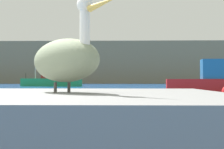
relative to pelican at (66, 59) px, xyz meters
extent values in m
cube|color=#7F755B|center=(-1.47, 76.36, 3.72)|extent=(140.00, 14.28, 9.59)
cube|color=gray|center=(-0.01, 0.01, -0.70)|extent=(3.09, 2.99, 0.76)
ellipsoid|color=gray|center=(-0.01, 0.01, -0.02)|extent=(0.94, 0.97, 0.41)
cylinder|color=white|center=(0.21, -0.22, 0.23)|extent=(0.09, 0.09, 0.37)
sphere|color=white|center=(0.21, -0.22, 0.46)|extent=(0.14, 0.14, 0.14)
cone|color=gold|center=(0.38, -0.42, 0.43)|extent=(0.30, 0.32, 0.09)
cylinder|color=#4C4742|center=(0.02, 0.10, -0.27)|extent=(0.03, 0.03, 0.10)
cylinder|color=#4C4742|center=(-0.10, -0.01, -0.27)|extent=(0.03, 0.03, 0.10)
cube|color=#1E8C4C|center=(-8.71, 40.32, -0.56)|extent=(8.04, 3.74, 1.04)
cube|color=maroon|center=(-8.65, 40.31, 0.58)|extent=(2.69, 2.33, 1.23)
cylinder|color=#B2B2B2|center=(-11.00, 40.67, 1.46)|extent=(0.12, 0.12, 2.99)
cylinder|color=#3F382D|center=(-12.38, 40.88, 0.31)|extent=(0.10, 0.10, 0.70)
cube|color=red|center=(6.70, 20.06, -0.62)|extent=(5.93, 2.15, 0.93)
cube|color=#1E6099|center=(7.21, 20.01, 0.54)|extent=(2.04, 1.52, 1.39)
camera|label=1|loc=(0.52, -3.06, -0.20)|focal=52.18mm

